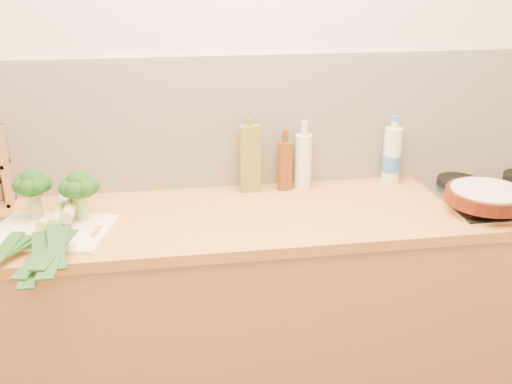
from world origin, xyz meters
TOP-DOWN VIEW (x-y plane):
  - room_shell at (0.00, 1.49)m, footprint 3.50×3.50m
  - counter at (0.00, 1.20)m, footprint 3.20×0.62m
  - gas_hob at (1.02, 1.20)m, footprint 0.58×0.50m
  - chopping_board at (-0.73, 1.13)m, footprint 0.46×0.38m
  - broccoli_left at (-0.80, 1.24)m, footprint 0.13×0.13m
  - broccoli_right at (-0.63, 1.20)m, footprint 0.14×0.14m
  - leek_front at (-0.76, 1.11)m, footprint 0.30×0.65m
  - leek_mid at (-0.71, 1.08)m, footprint 0.10×0.69m
  - leek_back at (-0.66, 1.07)m, footprint 0.10×0.65m
  - skillet at (0.85, 1.07)m, footprint 0.44×0.30m
  - oil_tin at (0.01, 1.42)m, footprint 0.08×0.05m
  - glass_bottle at (0.23, 1.42)m, footprint 0.07×0.07m
  - amber_bottle at (0.15, 1.42)m, footprint 0.06×0.06m
  - water_bottle at (0.62, 1.43)m, footprint 0.08×0.08m

SIDE VIEW (x-z plane):
  - counter at x=0.00m, z-range 0.00..0.90m
  - chopping_board at x=-0.73m, z-range 0.90..0.91m
  - gas_hob at x=1.02m, z-range 0.89..0.93m
  - leek_front at x=-0.76m, z-range 0.91..0.96m
  - leek_mid at x=-0.71m, z-range 0.93..0.97m
  - skillet at x=0.85m, z-range 0.94..0.99m
  - leek_back at x=-0.66m, z-range 0.95..0.99m
  - amber_bottle at x=0.15m, z-range 0.88..1.13m
  - water_bottle at x=0.62m, z-range 0.88..1.14m
  - glass_bottle at x=0.23m, z-range 0.88..1.16m
  - broccoli_right at x=-0.63m, z-range 0.95..1.13m
  - broccoli_left at x=-0.80m, z-range 0.95..1.13m
  - oil_tin at x=0.01m, z-range 0.89..1.19m
  - room_shell at x=0.00m, z-range -0.58..2.92m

